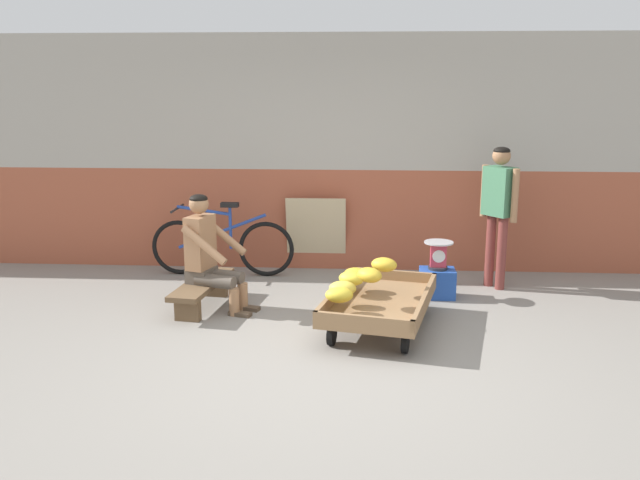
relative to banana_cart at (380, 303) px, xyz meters
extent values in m
plane|color=gray|center=(-0.48, -0.83, -0.24)|extent=(80.00, 80.00, 0.00)
cube|color=#A35138|center=(-0.48, 2.16, 0.36)|extent=(16.00, 0.30, 1.19)
cube|color=#A8A399|center=(-0.48, 2.16, 1.72)|extent=(16.00, 0.30, 1.54)
cube|color=#8E6B47|center=(0.00, 0.00, -0.01)|extent=(1.13, 1.59, 0.05)
cube|color=#8E6B47|center=(-0.39, 0.09, 0.07)|extent=(0.35, 1.41, 0.10)
cube|color=#8E6B47|center=(0.39, -0.09, 0.07)|extent=(0.35, 1.41, 0.10)
cube|color=#8E6B47|center=(0.15, 0.68, 0.07)|extent=(0.83, 0.22, 0.10)
cube|color=#8E6B47|center=(-0.15, -0.68, 0.07)|extent=(0.83, 0.22, 0.10)
cylinder|color=black|center=(-0.20, 0.56, -0.15)|extent=(0.09, 0.19, 0.18)
cylinder|color=black|center=(0.42, 0.42, -0.15)|extent=(0.09, 0.19, 0.18)
cylinder|color=black|center=(-0.42, -0.42, -0.15)|extent=(0.09, 0.19, 0.18)
cylinder|color=black|center=(0.20, -0.56, -0.15)|extent=(0.09, 0.19, 0.18)
ellipsoid|color=yellow|center=(-0.26, 0.15, 0.18)|extent=(0.29, 0.26, 0.13)
ellipsoid|color=gold|center=(-0.36, -0.35, 0.18)|extent=(0.25, 0.19, 0.13)
ellipsoid|color=gold|center=(-0.22, 0.29, 0.18)|extent=(0.29, 0.25, 0.13)
ellipsoid|color=yellow|center=(-0.33, -0.16, 0.18)|extent=(0.24, 0.19, 0.13)
ellipsoid|color=gold|center=(0.03, 0.16, 0.32)|extent=(0.29, 0.25, 0.13)
ellipsoid|color=gold|center=(-0.10, -0.18, 0.32)|extent=(0.30, 0.30, 0.13)
cube|color=brown|center=(-1.74, 0.48, 0.00)|extent=(0.45, 1.13, 0.05)
cube|color=brown|center=(-1.69, 0.86, -0.13)|extent=(0.25, 0.11, 0.22)
cube|color=brown|center=(-1.79, 0.10, -0.13)|extent=(0.25, 0.11, 0.22)
cylinder|color=#9E704C|center=(-1.33, 0.45, -0.11)|extent=(0.10, 0.10, 0.27)
cube|color=#4C3D2D|center=(-1.28, 0.43, -0.22)|extent=(0.24, 0.15, 0.04)
cylinder|color=brown|center=(-1.52, 0.51, 0.08)|extent=(0.42, 0.24, 0.13)
cylinder|color=#9E704C|center=(-1.39, 0.28, -0.11)|extent=(0.10, 0.10, 0.27)
cube|color=#4C3D2D|center=(-1.33, 0.26, -0.22)|extent=(0.24, 0.15, 0.04)
cylinder|color=brown|center=(-1.58, 0.34, 0.08)|extent=(0.42, 0.24, 0.13)
cube|color=brown|center=(-1.74, 0.48, 0.10)|extent=(0.29, 0.33, 0.14)
cube|color=#9E704C|center=(-1.74, 0.48, 0.43)|extent=(0.27, 0.36, 0.52)
cylinder|color=#9E704C|center=(-1.53, 0.63, 0.46)|extent=(0.47, 0.21, 0.36)
cylinder|color=#9E704C|center=(-1.65, 0.24, 0.46)|extent=(0.47, 0.21, 0.36)
sphere|color=#9E704C|center=(-1.74, 0.48, 0.80)|extent=(0.19, 0.19, 0.19)
ellipsoid|color=black|center=(-1.74, 0.48, 0.86)|extent=(0.17, 0.17, 0.09)
cube|color=#234CA8|center=(0.62, 0.98, -0.09)|extent=(0.36, 0.28, 0.30)
cylinder|color=#28282D|center=(0.62, 0.98, 0.07)|extent=(0.20, 0.20, 0.03)
cube|color=#C6384C|center=(0.62, 0.98, 0.21)|extent=(0.16, 0.10, 0.24)
cylinder|color=white|center=(0.62, 0.92, 0.21)|extent=(0.13, 0.01, 0.13)
cylinder|color=#B2B5BA|center=(0.62, 0.98, 0.34)|extent=(0.30, 0.30, 0.01)
torus|color=black|center=(-2.28, 1.67, 0.08)|extent=(0.64, 0.06, 0.64)
torus|color=black|center=(-1.26, 1.65, 0.08)|extent=(0.64, 0.06, 0.64)
cylinder|color=#234299|center=(-1.77, 1.66, 0.28)|extent=(1.03, 0.05, 0.43)
cylinder|color=#234299|center=(-1.67, 1.65, 0.32)|extent=(0.04, 0.04, 0.48)
cylinder|color=#234299|center=(-1.98, 1.66, 0.52)|extent=(0.62, 0.05, 0.12)
cube|color=black|center=(-1.67, 1.65, 0.59)|extent=(0.20, 0.10, 0.05)
cylinder|color=black|center=(-2.28, 1.67, 0.54)|extent=(0.04, 0.48, 0.03)
cube|color=#C6B289|center=(-0.71, 1.96, 0.20)|extent=(0.70, 0.23, 0.88)
cylinder|color=brown|center=(1.33, 1.30, 0.16)|extent=(0.10, 0.10, 0.80)
cylinder|color=brown|center=(1.23, 1.43, 0.16)|extent=(0.10, 0.10, 0.80)
cube|color=#427A56|center=(1.28, 1.36, 0.82)|extent=(0.35, 0.38, 0.52)
cylinder|color=#9E704C|center=(1.41, 1.20, 0.80)|extent=(0.07, 0.07, 0.56)
cylinder|color=#9E704C|center=(1.15, 1.53, 0.80)|extent=(0.07, 0.07, 0.56)
sphere|color=#9E704C|center=(1.28, 1.36, 1.19)|extent=(0.19, 0.19, 0.19)
ellipsoid|color=black|center=(1.28, 1.36, 1.25)|extent=(0.17, 0.17, 0.09)
camera|label=1|loc=(-0.18, -5.88, 1.95)|focal=38.23mm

